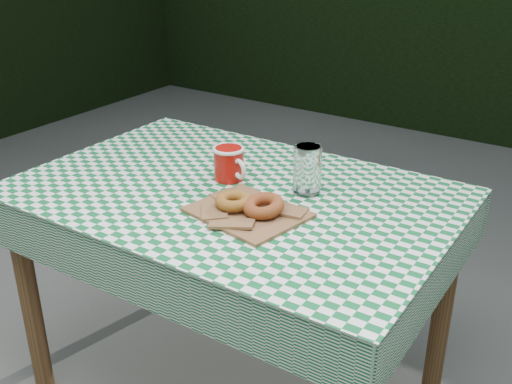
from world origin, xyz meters
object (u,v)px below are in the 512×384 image
paper_bag (248,212)px  coffee_mug (229,163)px  table (235,302)px  drinking_glass (307,170)px

paper_bag → coffee_mug: coffee_mug is taller
table → coffee_mug: bearing=134.2°
table → paper_bag: paper_bag is taller
table → paper_bag: size_ratio=4.29×
table → drinking_glass: 0.50m
paper_bag → coffee_mug: size_ratio=1.61×
table → drinking_glass: size_ratio=8.65×
coffee_mug → table: bearing=-24.5°
paper_bag → drinking_glass: bearing=73.0°
coffee_mug → drinking_glass: size_ratio=1.26×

